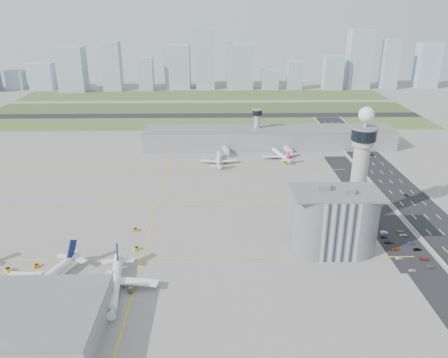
{
  "coord_description": "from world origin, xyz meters",
  "views": [
    {
      "loc": [
        -4.55,
        -208.76,
        111.7
      ],
      "look_at": [
        0.0,
        35.0,
        15.0
      ],
      "focal_mm": 35.0,
      "sensor_mm": 36.0,
      "label": 1
    }
  ],
  "objects_px": {
    "tug_1": "(36,266)",
    "tug_3": "(135,230)",
    "jet_bridge_far_1": "(285,149)",
    "car_lot_8": "(418,249)",
    "tug_2": "(137,248)",
    "car_hw_1": "(406,195)",
    "car_lot_4": "(384,237)",
    "airplane_far_a": "(219,157)",
    "car_lot_10": "(403,235)",
    "control_tower": "(361,162)",
    "car_lot_1": "(399,258)",
    "car_lot_6": "(431,267)",
    "car_lot_7": "(425,259)",
    "admin_building": "(334,221)",
    "tug_5": "(285,163)",
    "airplane_near_c": "(114,280)",
    "jet_bridge_near_2": "(98,295)",
    "airplane_near_b": "(42,276)",
    "tug_4": "(221,163)",
    "car_lot_9": "(411,243)",
    "airplane_far_b": "(280,152)",
    "car_hw_4": "(338,135)",
    "car_hw_2": "(372,155)",
    "car_lot_11": "(401,231)",
    "car_lot_2": "(396,249)",
    "car_lot_3": "(389,242)",
    "jet_bridge_far_0": "(224,149)",
    "secondary_tower": "(257,124)",
    "tug_0": "(8,270)",
    "jet_bridge_near_1": "(23,296)",
    "car_lot_5": "(384,232)"
  },
  "relations": [
    {
      "from": "tug_1",
      "to": "tug_3",
      "type": "height_order",
      "value": "tug_3"
    },
    {
      "from": "jet_bridge_far_1",
      "to": "car_lot_8",
      "type": "relative_size",
      "value": 3.63
    },
    {
      "from": "tug_2",
      "to": "car_hw_1",
      "type": "height_order",
      "value": "tug_2"
    },
    {
      "from": "car_lot_4",
      "to": "airplane_far_a",
      "type": "bearing_deg",
      "value": 43.87
    },
    {
      "from": "tug_3",
      "to": "car_lot_10",
      "type": "bearing_deg",
      "value": -108.61
    },
    {
      "from": "control_tower",
      "to": "car_hw_1",
      "type": "height_order",
      "value": "control_tower"
    },
    {
      "from": "car_lot_1",
      "to": "car_lot_8",
      "type": "bearing_deg",
      "value": -65.68
    },
    {
      "from": "tug_1",
      "to": "tug_3",
      "type": "xyz_separation_m",
      "value": [
        39.57,
        33.95,
        0.03
      ]
    },
    {
      "from": "car_lot_6",
      "to": "car_lot_7",
      "type": "bearing_deg",
      "value": -5.01
    },
    {
      "from": "admin_building",
      "to": "car_lot_1",
      "type": "distance_m",
      "value": 34.84
    },
    {
      "from": "airplane_far_a",
      "to": "tug_5",
      "type": "xyz_separation_m",
      "value": [
        50.15,
        -3.12,
        -3.82
      ]
    },
    {
      "from": "control_tower",
      "to": "airplane_near_c",
      "type": "xyz_separation_m",
      "value": [
        -119.2,
        -63.1,
        -29.03
      ]
    },
    {
      "from": "jet_bridge_near_2",
      "to": "tug_2",
      "type": "height_order",
      "value": "jet_bridge_near_2"
    },
    {
      "from": "airplane_near_b",
      "to": "admin_building",
      "type": "bearing_deg",
      "value": 124.81
    },
    {
      "from": "tug_4",
      "to": "airplane_near_c",
      "type": "bearing_deg",
      "value": -143.31
    },
    {
      "from": "car_lot_8",
      "to": "car_lot_9",
      "type": "xyz_separation_m",
      "value": [
        -0.78,
        5.8,
        -0.08
      ]
    },
    {
      "from": "tug_3",
      "to": "tug_4",
      "type": "xyz_separation_m",
      "value": [
        47.07,
        105.86,
        0.19
      ]
    },
    {
      "from": "airplane_far_b",
      "to": "car_hw_4",
      "type": "distance_m",
      "value": 87.43
    },
    {
      "from": "car_hw_2",
      "to": "car_hw_4",
      "type": "bearing_deg",
      "value": 110.64
    },
    {
      "from": "car_lot_11",
      "to": "car_hw_1",
      "type": "relative_size",
      "value": 1.05
    },
    {
      "from": "admin_building",
      "to": "tug_1",
      "type": "xyz_separation_m",
      "value": [
        -139.55,
        -13.72,
        -14.46
      ]
    },
    {
      "from": "car_lot_2",
      "to": "car_lot_9",
      "type": "distance_m",
      "value": 11.26
    },
    {
      "from": "car_lot_6",
      "to": "car_lot_3",
      "type": "bearing_deg",
      "value": 21.87
    },
    {
      "from": "airplane_far_b",
      "to": "jet_bridge_far_0",
      "type": "bearing_deg",
      "value": 56.8
    },
    {
      "from": "jet_bridge_far_0",
      "to": "jet_bridge_far_1",
      "type": "bearing_deg",
      "value": 80.0
    },
    {
      "from": "car_lot_2",
      "to": "car_lot_10",
      "type": "height_order",
      "value": "car_lot_10"
    },
    {
      "from": "airplane_near_b",
      "to": "car_hw_2",
      "type": "distance_m",
      "value": 264.66
    },
    {
      "from": "control_tower",
      "to": "tug_4",
      "type": "xyz_separation_m",
      "value": [
        -72.92,
        96.1,
        -33.98
      ]
    },
    {
      "from": "airplane_near_c",
      "to": "car_lot_11",
      "type": "height_order",
      "value": "airplane_near_c"
    },
    {
      "from": "secondary_tower",
      "to": "car_lot_10",
      "type": "height_order",
      "value": "secondary_tower"
    },
    {
      "from": "airplane_near_b",
      "to": "car_lot_3",
      "type": "distance_m",
      "value": 164.82
    },
    {
      "from": "airplane_near_b",
      "to": "car_hw_4",
      "type": "xyz_separation_m",
      "value": [
        186.32,
        231.27,
        -5.68
      ]
    },
    {
      "from": "tug_2",
      "to": "car_lot_1",
      "type": "distance_m",
      "value": 126.53
    },
    {
      "from": "tug_2",
      "to": "car_hw_1",
      "type": "xyz_separation_m",
      "value": [
        159.42,
        62.42,
        -0.25
      ]
    },
    {
      "from": "jet_bridge_near_2",
      "to": "car_lot_7",
      "type": "height_order",
      "value": "jet_bridge_near_2"
    },
    {
      "from": "airplane_far_b",
      "to": "tug_3",
      "type": "height_order",
      "value": "airplane_far_b"
    },
    {
      "from": "secondary_tower",
      "to": "car_hw_4",
      "type": "xyz_separation_m",
      "value": [
        78.06,
        28.88,
        -18.16
      ]
    },
    {
      "from": "tug_4",
      "to": "car_lot_8",
      "type": "bearing_deg",
      "value": -90.58
    },
    {
      "from": "car_lot_9",
      "to": "airplane_far_b",
      "type": "bearing_deg",
      "value": 27.64
    },
    {
      "from": "tug_0",
      "to": "airplane_near_c",
      "type": "bearing_deg",
      "value": -69.7
    },
    {
      "from": "secondary_tower",
      "to": "car_lot_4",
      "type": "bearing_deg",
      "value": -72.17
    },
    {
      "from": "airplane_far_a",
      "to": "car_lot_4",
      "type": "height_order",
      "value": "airplane_far_a"
    },
    {
      "from": "jet_bridge_near_1",
      "to": "tug_0",
      "type": "bearing_deg",
      "value": 46.27
    },
    {
      "from": "car_lot_8",
      "to": "car_lot_5",
      "type": "bearing_deg",
      "value": 29.06
    },
    {
      "from": "tug_3",
      "to": "car_lot_7",
      "type": "relative_size",
      "value": 0.67
    },
    {
      "from": "car_lot_8",
      "to": "airplane_far_b",
      "type": "bearing_deg",
      "value": 17.67
    },
    {
      "from": "tug_4",
      "to": "car_hw_1",
      "type": "bearing_deg",
      "value": -65.54
    },
    {
      "from": "jet_bridge_far_0",
      "to": "car_lot_4",
      "type": "bearing_deg",
      "value": 19.13
    },
    {
      "from": "car_lot_5",
      "to": "car_lot_7",
      "type": "relative_size",
      "value": 0.86
    },
    {
      "from": "jet_bridge_far_1",
      "to": "car_hw_1",
      "type": "bearing_deg",
      "value": 24.86
    }
  ]
}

